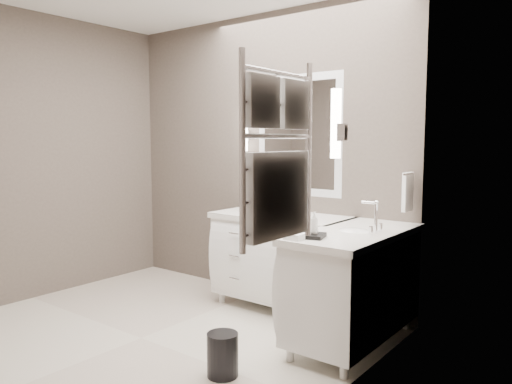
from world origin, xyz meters
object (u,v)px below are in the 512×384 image
Objects in this scene: vanity_back at (281,255)px; towel_ladder at (278,164)px; vanity_right at (354,280)px; waste_bin at (223,355)px.

towel_ladder is at bearing -55.90° from vanity_back.
vanity_back is 0.93m from vanity_right.
vanity_right is at bearing 99.84° from towel_ladder.
waste_bin is at bearing -113.47° from vanity_right.
towel_ladder is at bearing -26.27° from waste_bin.
vanity_right is at bearing -20.38° from vanity_back.
vanity_back is at bearing 124.10° from towel_ladder.
vanity_back is 4.40× the size of waste_bin.
towel_ladder is (0.23, -1.30, 0.91)m from vanity_right.
towel_ladder is (1.10, -1.63, 0.91)m from vanity_back.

